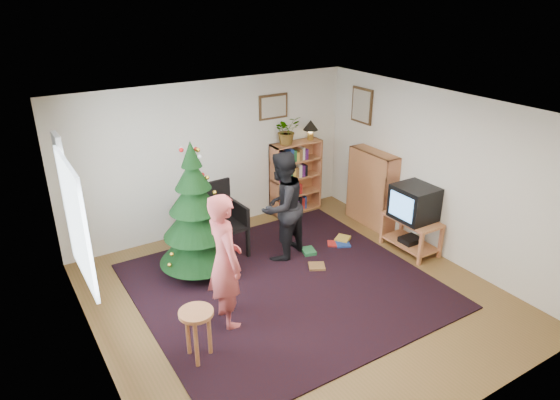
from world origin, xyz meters
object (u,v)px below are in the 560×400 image
tv_stand (411,231)px  armchair (218,216)px  person_by_chair (282,206)px  picture_right (362,106)px  bookshelf_back (296,176)px  stool (197,322)px  bookshelf_right (372,187)px  potted_plant (287,130)px  crt_tv (414,203)px  christmas_tree (196,221)px  picture_back (273,107)px  person_standing (225,261)px  table_lamp (311,126)px

tv_stand → armchair: (-2.56, 1.51, 0.29)m
tv_stand → person_by_chair: bearing=153.7°
picture_right → bookshelf_back: (-0.94, 0.59, -1.29)m
stool → tv_stand: bearing=8.4°
bookshelf_right → potted_plant: potted_plant is taller
tv_stand → stool: (-3.81, -0.56, 0.17)m
person_by_chair → crt_tv: bearing=132.6°
christmas_tree → bookshelf_right: size_ratio=1.53×
picture_right → person_by_chair: bearing=-160.6°
christmas_tree → potted_plant: christmas_tree is taller
bookshelf_right → stool: (-3.93, -1.64, -0.17)m
bookshelf_back → bookshelf_right: 1.39m
stool → bookshelf_right: bearing=22.6°
picture_back → person_standing: 3.46m
person_standing → potted_plant: potted_plant is taller
person_by_chair → table_lamp: 2.07m
bookshelf_right → person_standing: size_ratio=0.76×
tv_stand → crt_tv: 0.49m
bookshelf_back → crt_tv: bearing=-72.9°
person_standing → potted_plant: bearing=-42.4°
crt_tv → potted_plant: (-0.88, 2.21, 0.73)m
picture_back → picture_right: bearing=-28.7°
person_by_chair → table_lamp: bearing=-158.4°
picture_back → stool: size_ratio=0.87×
bookshelf_right → armchair: bearing=80.7°
tv_stand → picture_back: bearing=114.5°
christmas_tree → tv_stand: christmas_tree is taller
picture_right → person_by_chair: 2.46m
crt_tv → person_by_chair: bearing=153.6°
picture_back → tv_stand: bearing=-65.5°
person_by_chair → bookshelf_right: bearing=164.2°
person_by_chair → table_lamp: (1.43, 1.32, 0.71)m
bookshelf_right → potted_plant: 1.75m
stool → potted_plant: bearing=43.5°
crt_tv → picture_right: bearing=81.0°
picture_right → armchair: 3.12m
bookshelf_right → armchair: 2.72m
crt_tv → person_standing: 3.23m
picture_right → stool: picture_right is taller
bookshelf_back → armchair: size_ratio=1.15×
armchair → stool: size_ratio=1.77×
tv_stand → crt_tv: size_ratio=1.47×
person_standing → person_by_chair: bearing=-51.6°
armchair → person_standing: person_standing is taller
bookshelf_back → potted_plant: bearing=180.0°
crt_tv → person_standing: bearing=-177.9°
bookshelf_right → potted_plant: bearing=41.5°
tv_stand → potted_plant: size_ratio=1.80×
bookshelf_back → person_by_chair: size_ratio=0.78×
bookshelf_right → tv_stand: (-0.12, -1.08, -0.34)m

